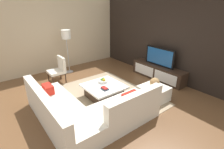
{
  "coord_description": "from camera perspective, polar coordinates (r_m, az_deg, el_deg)",
  "views": [
    {
      "loc": [
        3.47,
        -2.39,
        2.53
      ],
      "look_at": [
        -0.22,
        0.49,
        0.57
      ],
      "focal_mm": 27.54,
      "sensor_mm": 36.0,
      "label": 1
    }
  ],
  "objects": [
    {
      "name": "ottoman",
      "position": [
        4.96,
        13.62,
        -6.07
      ],
      "size": [
        0.7,
        0.7,
        0.4
      ],
      "primitive_type": "cube",
      "color": "silver",
      "rests_on": "ground"
    },
    {
      "name": "feature_wall_back",
      "position": [
        6.27,
        17.8,
        11.24
      ],
      "size": [
        6.4,
        0.12,
        2.8
      ],
      "primitive_type": "cube",
      "color": "black",
      "rests_on": "ground"
    },
    {
      "name": "decorative_ball",
      "position": [
        4.81,
        13.99,
        -2.59
      ],
      "size": [
        0.27,
        0.27,
        0.27
      ],
      "primitive_type": "sphere",
      "color": "#AD8451",
      "rests_on": "ottoman"
    },
    {
      "name": "sectional_couch",
      "position": [
        4.0,
        -9.09,
        -11.8
      ],
      "size": [
        2.48,
        2.37,
        0.82
      ],
      "color": "silver",
      "rests_on": "ground"
    },
    {
      "name": "book_stack",
      "position": [
        4.63,
        -2.47,
        -4.65
      ],
      "size": [
        0.2,
        0.14,
        0.06
      ],
      "color": "#2D516B",
      "rests_on": "coffee_table"
    },
    {
      "name": "area_rug",
      "position": [
        4.99,
        -3.61,
        -7.8
      ],
      "size": [
        3.05,
        2.73,
        0.01
      ],
      "primitive_type": "cube",
      "color": "tan",
      "rests_on": "ground"
    },
    {
      "name": "television",
      "position": [
        6.16,
        15.53,
        5.73
      ],
      "size": [
        1.15,
        0.06,
        0.64
      ],
      "color": "black",
      "rests_on": "media_console"
    },
    {
      "name": "media_console",
      "position": [
        6.34,
        14.99,
        0.8
      ],
      "size": [
        2.03,
        0.47,
        0.5
      ],
      "color": "#332319",
      "rests_on": "ground"
    },
    {
      "name": "ground_plane",
      "position": [
        4.92,
        -2.94,
        -8.32
      ],
      "size": [
        14.0,
        14.0,
        0.0
      ],
      "primitive_type": "plane",
      "color": "brown"
    },
    {
      "name": "accent_chair_near",
      "position": [
        6.08,
        -17.3,
        2.02
      ],
      "size": [
        0.53,
        0.51,
        0.87
      ],
      "rotation": [
        0.0,
        0.0,
        -0.02
      ],
      "color": "#332319",
      "rests_on": "ground"
    },
    {
      "name": "fruit_bowl",
      "position": [
        5.02,
        -3.0,
        -2.11
      ],
      "size": [
        0.28,
        0.28,
        0.13
      ],
      "color": "silver",
      "rests_on": "coffee_table"
    },
    {
      "name": "coffee_table",
      "position": [
        4.94,
        -2.71,
        -5.48
      ],
      "size": [
        1.03,
        1.04,
        0.38
      ],
      "color": "#332319",
      "rests_on": "ground"
    },
    {
      "name": "side_wall_left",
      "position": [
        7.25,
        -16.95,
        12.77
      ],
      "size": [
        0.12,
        5.2,
        2.8
      ],
      "primitive_type": "cube",
      "color": "beige",
      "rests_on": "ground"
    },
    {
      "name": "floor_lamp",
      "position": [
        6.64,
        -15.0,
        11.97
      ],
      "size": [
        0.33,
        0.33,
        1.63
      ],
      "color": "#A5A5AA",
      "rests_on": "ground"
    }
  ]
}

